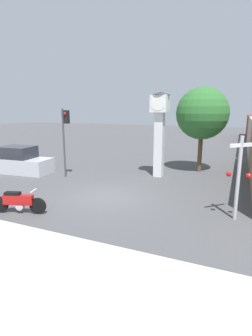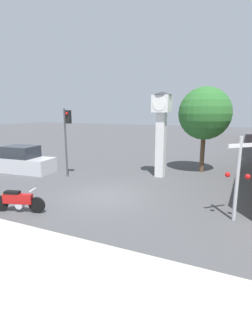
{
  "view_description": "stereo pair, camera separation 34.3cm",
  "coord_description": "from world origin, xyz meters",
  "px_view_note": "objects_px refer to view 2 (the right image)",
  "views": [
    {
      "loc": [
        5.88,
        -10.95,
        4.24
      ],
      "look_at": [
        0.7,
        0.89,
        1.35
      ],
      "focal_mm": 28.0,
      "sensor_mm": 36.0,
      "label": 1
    },
    {
      "loc": [
        6.19,
        -10.81,
        4.24
      ],
      "look_at": [
        0.7,
        0.89,
        1.35
      ],
      "focal_mm": 28.0,
      "sensor_mm": 36.0,
      "label": 2
    }
  ],
  "objects_px": {
    "traffic_light": "(67,131)",
    "street_tree": "(205,114)",
    "motorcycle": "(18,201)",
    "clock_tower": "(161,122)",
    "parked_car": "(23,161)",
    "railroad_crossing_signal": "(238,175)"
  },
  "relations": [
    {
      "from": "motorcycle",
      "to": "clock_tower",
      "type": "bearing_deg",
      "value": 48.86
    },
    {
      "from": "traffic_light",
      "to": "street_tree",
      "type": "distance_m",
      "value": 9.1
    },
    {
      "from": "motorcycle",
      "to": "clock_tower",
      "type": "xyz_separation_m",
      "value": [
        3.53,
        8.35,
        3.0
      ]
    },
    {
      "from": "clock_tower",
      "to": "street_tree",
      "type": "relative_size",
      "value": 0.93
    },
    {
      "from": "clock_tower",
      "to": "motorcycle",
      "type": "bearing_deg",
      "value": -112.9
    },
    {
      "from": "clock_tower",
      "to": "parked_car",
      "type": "height_order",
      "value": "clock_tower"
    },
    {
      "from": "parked_car",
      "to": "traffic_light",
      "type": "bearing_deg",
      "value": -2.09
    },
    {
      "from": "clock_tower",
      "to": "traffic_light",
      "type": "relative_size",
      "value": 1.23
    },
    {
      "from": "street_tree",
      "to": "parked_car",
      "type": "height_order",
      "value": "street_tree"
    },
    {
      "from": "motorcycle",
      "to": "parked_car",
      "type": "bearing_deg",
      "value": 116.34
    },
    {
      "from": "clock_tower",
      "to": "railroad_crossing_signal",
      "type": "relative_size",
      "value": 1.61
    },
    {
      "from": "railroad_crossing_signal",
      "to": "motorcycle",
      "type": "bearing_deg",
      "value": -160.39
    },
    {
      "from": "street_tree",
      "to": "parked_car",
      "type": "relative_size",
      "value": 1.32
    },
    {
      "from": "motorcycle",
      "to": "clock_tower",
      "type": "height_order",
      "value": "clock_tower"
    },
    {
      "from": "railroad_crossing_signal",
      "to": "street_tree",
      "type": "height_order",
      "value": "street_tree"
    },
    {
      "from": "railroad_crossing_signal",
      "to": "street_tree",
      "type": "xyz_separation_m",
      "value": [
        -2.55,
        7.89,
        2.16
      ]
    },
    {
      "from": "motorcycle",
      "to": "clock_tower",
      "type": "relative_size",
      "value": 0.42
    },
    {
      "from": "traffic_light",
      "to": "railroad_crossing_signal",
      "type": "height_order",
      "value": "traffic_light"
    },
    {
      "from": "motorcycle",
      "to": "clock_tower",
      "type": "distance_m",
      "value": 9.55
    },
    {
      "from": "clock_tower",
      "to": "street_tree",
      "type": "xyz_separation_m",
      "value": [
        2.21,
        2.49,
        0.48
      ]
    },
    {
      "from": "motorcycle",
      "to": "parked_car",
      "type": "xyz_separation_m",
      "value": [
        -5.49,
        5.57,
        0.26
      ]
    },
    {
      "from": "traffic_light",
      "to": "street_tree",
      "type": "height_order",
      "value": "street_tree"
    }
  ]
}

